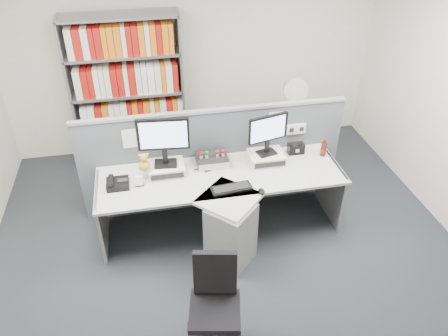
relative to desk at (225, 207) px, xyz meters
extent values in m
plane|color=#2E3236|center=(0.00, -0.60, -0.46)|extent=(5.50, 5.50, 0.00)
cube|color=silver|center=(0.00, 2.15, 0.89)|extent=(5.00, 0.04, 2.70)
cube|color=#575A63|center=(0.00, 0.65, 0.17)|extent=(3.00, 0.05, 1.25)
cube|color=#A6A6AB|center=(0.00, 0.65, 0.80)|extent=(3.00, 0.07, 0.03)
cube|color=white|center=(0.95, 0.62, 0.49)|extent=(0.22, 0.04, 0.12)
cube|color=white|center=(-0.90, 0.63, 0.59)|extent=(0.16, 0.00, 0.22)
cube|color=white|center=(-0.50, 0.63, 0.59)|extent=(0.16, 0.00, 0.22)
cube|color=white|center=(0.70, 0.63, 0.59)|extent=(0.16, 0.00, 0.22)
cube|color=beige|center=(0.00, 0.22, 0.25)|extent=(2.60, 0.80, 0.03)
cube|color=beige|center=(0.00, -0.18, 0.25)|extent=(0.74, 0.74, 0.03)
cube|color=gray|center=(0.00, -0.30, -0.11)|extent=(0.57, 0.57, 0.69)
cube|color=gray|center=(-1.28, 0.22, -0.10)|extent=(0.03, 0.70, 0.72)
cube|color=gray|center=(1.28, 0.22, -0.10)|extent=(0.03, 0.70, 0.72)
cube|color=gray|center=(0.00, 0.58, -0.11)|extent=(2.50, 0.02, 0.45)
cube|color=beige|center=(-0.56, 0.38, 0.31)|extent=(0.38, 0.30, 0.10)
cube|color=black|center=(-0.56, 0.23, 0.31)|extent=(0.34, 0.01, 0.06)
cube|color=beige|center=(0.54, 0.38, 0.31)|extent=(0.38, 0.30, 0.10)
cube|color=black|center=(0.54, 0.23, 0.31)|extent=(0.34, 0.01, 0.06)
cube|color=black|center=(-0.56, 0.38, 0.37)|extent=(0.25, 0.19, 0.02)
cube|color=black|center=(-0.56, 0.38, 0.47)|extent=(0.06, 0.04, 0.19)
cube|color=black|center=(-0.56, 0.38, 0.73)|extent=(0.53, 0.09, 0.35)
cube|color=#BBC4F4|center=(-0.56, 0.37, 0.73)|extent=(0.47, 0.05, 0.30)
cube|color=black|center=(0.54, 0.38, 0.37)|extent=(0.23, 0.19, 0.02)
cube|color=black|center=(0.54, 0.38, 0.45)|extent=(0.05, 0.04, 0.16)
cube|color=black|center=(0.54, 0.38, 0.68)|extent=(0.45, 0.14, 0.30)
cube|color=#BBC4F4|center=(0.54, 0.37, 0.68)|extent=(0.40, 0.10, 0.25)
cube|color=black|center=(-0.05, 0.47, 0.31)|extent=(0.33, 0.29, 0.09)
cube|color=silver|center=(-0.05, 0.32, 0.31)|extent=(0.33, 0.01, 0.08)
cylinder|color=beige|center=(-0.17, 0.45, 0.37)|extent=(0.03, 0.03, 0.03)
sphere|color=#A5140F|center=(-0.17, 0.45, 0.41)|extent=(0.05, 0.05, 0.05)
cylinder|color=beige|center=(-0.11, 0.45, 0.37)|extent=(0.03, 0.03, 0.03)
sphere|color=#19721E|center=(-0.11, 0.45, 0.41)|extent=(0.05, 0.05, 0.05)
cylinder|color=beige|center=(0.01, 0.45, 0.37)|extent=(0.03, 0.03, 0.03)
sphere|color=#593319|center=(0.01, 0.45, 0.41)|extent=(0.05, 0.05, 0.05)
cylinder|color=beige|center=(0.07, 0.45, 0.37)|extent=(0.03, 0.03, 0.03)
sphere|color=#A5140F|center=(0.07, 0.45, 0.41)|extent=(0.05, 0.05, 0.05)
cube|color=black|center=(0.06, -0.05, 0.28)|extent=(0.43, 0.20, 0.02)
cube|color=black|center=(0.06, -0.05, 0.29)|extent=(0.38, 0.15, 0.01)
ellipsoid|color=black|center=(0.34, -0.16, 0.28)|extent=(0.06, 0.10, 0.04)
cube|color=black|center=(-1.06, 0.23, 0.29)|extent=(0.23, 0.21, 0.06)
cube|color=black|center=(-1.13, 0.23, 0.34)|extent=(0.05, 0.18, 0.04)
cube|color=black|center=(-1.01, 0.23, 0.33)|extent=(0.10, 0.06, 0.01)
cube|color=black|center=(-0.85, 0.20, 0.27)|extent=(0.09, 0.05, 0.02)
cube|color=white|center=(-0.85, 0.19, 0.33)|extent=(0.08, 0.03, 0.09)
cube|color=white|center=(-0.85, 0.22, 0.33)|extent=(0.08, 0.03, 0.09)
sphere|color=#AF9B3A|center=(-0.78, 0.31, 0.42)|extent=(0.12, 0.12, 0.12)
sphere|color=#AF9B3A|center=(-0.78, 0.31, 0.53)|extent=(0.08, 0.08, 0.08)
sphere|color=#AF9B3A|center=(-0.82, 0.31, 0.55)|extent=(0.03, 0.03, 0.03)
sphere|color=#AF9B3A|center=(-0.74, 0.31, 0.55)|extent=(0.03, 0.03, 0.03)
cube|color=black|center=(0.91, 0.48, 0.32)|extent=(0.18, 0.10, 0.12)
cylinder|color=#3F190A|center=(1.20, 0.37, 0.34)|extent=(0.06, 0.06, 0.16)
cylinder|color=#A5140F|center=(1.20, 0.37, 0.33)|extent=(0.07, 0.07, 0.04)
cylinder|color=#3F190A|center=(1.20, 0.37, 0.45)|extent=(0.03, 0.03, 0.04)
cylinder|color=#A5140F|center=(1.20, 0.37, 0.48)|extent=(0.03, 0.03, 0.01)
cube|color=gray|center=(-1.59, 1.85, 0.54)|extent=(0.03, 0.40, 2.00)
cube|color=gray|center=(-0.21, 1.85, 0.54)|extent=(0.03, 0.40, 2.00)
cube|color=gray|center=(-0.90, 2.04, 0.54)|extent=(1.40, 0.02, 2.00)
cube|color=gray|center=(-0.90, 1.85, -0.44)|extent=(1.38, 0.40, 0.03)
cube|color=gray|center=(-0.90, 1.85, 0.06)|extent=(1.38, 0.40, 0.03)
cube|color=gray|center=(-0.90, 1.85, 0.56)|extent=(1.38, 0.40, 0.03)
cube|color=gray|center=(-0.90, 1.85, 1.06)|extent=(1.38, 0.40, 0.03)
cube|color=gray|center=(-0.90, 1.85, 1.52)|extent=(1.38, 0.40, 0.03)
cube|color=#A5140F|center=(-0.90, 1.82, -0.24)|extent=(1.24, 0.28, 0.36)
cube|color=orange|center=(-0.90, 1.82, 0.26)|extent=(1.24, 0.28, 0.36)
cube|color=beige|center=(-0.90, 1.82, 0.76)|extent=(1.24, 0.28, 0.36)
cube|color=white|center=(-0.90, 1.82, 1.26)|extent=(1.24, 0.28, 0.36)
cube|color=gray|center=(1.20, 1.40, -0.11)|extent=(0.45, 0.60, 0.70)
cube|color=black|center=(1.20, 1.10, 0.06)|extent=(0.40, 0.02, 0.28)
cube|color=black|center=(1.20, 1.10, -0.26)|extent=(0.40, 0.02, 0.28)
cylinder|color=white|center=(1.20, 1.40, 0.26)|extent=(0.18, 0.18, 0.03)
cylinder|color=white|center=(1.20, 1.40, 0.37)|extent=(0.03, 0.03, 0.18)
cylinder|color=white|center=(1.20, 1.39, 0.61)|extent=(0.30, 0.17, 0.31)
cylinder|color=silver|center=(1.20, 1.41, 0.61)|extent=(0.29, 0.16, 0.31)
cylinder|color=silver|center=(-0.33, -1.23, -0.23)|extent=(0.04, 0.04, 0.36)
cube|color=black|center=(-0.33, -1.23, -0.04)|extent=(0.49, 0.49, 0.06)
cube|color=black|center=(-0.30, -1.05, 0.22)|extent=(0.37, 0.17, 0.42)
cube|color=black|center=(-0.25, -1.09, -0.42)|extent=(0.17, 0.26, 0.04)
cylinder|color=black|center=(-0.20, -1.00, -0.43)|extent=(0.04, 0.04, 0.03)
cube|color=black|center=(-0.44, -1.12, -0.42)|extent=(0.21, 0.23, 0.04)
cylinder|color=black|center=(-0.51, -1.04, -0.43)|extent=(0.04, 0.04, 0.03)
camera|label=1|loc=(-0.71, -3.47, 2.93)|focal=35.01mm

